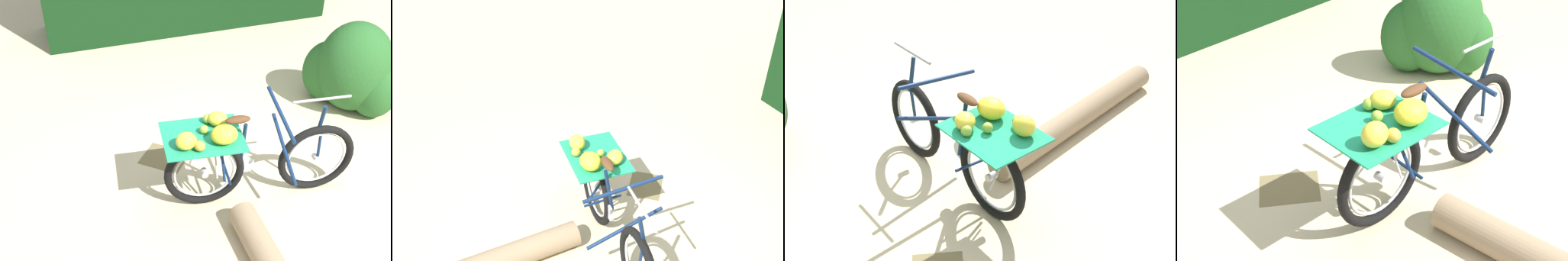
# 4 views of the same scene
# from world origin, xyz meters

# --- Properties ---
(ground_plane) EXTENTS (60.00, 60.00, 0.00)m
(ground_plane) POSITION_xyz_m (0.00, 0.00, 0.00)
(ground_plane) COLOR beige
(bicycle) EXTENTS (1.65, 1.23, 1.03)m
(bicycle) POSITION_xyz_m (-0.05, -0.31, 0.48)
(bicycle) COLOR black
(bicycle) RESTS_ON ground_plane
(shrub_cluster) EXTENTS (1.10, 0.76, 1.05)m
(shrub_cluster) POSITION_xyz_m (0.54, 1.56, 0.46)
(shrub_cluster) COLOR #235623
(shrub_cluster) RESTS_ON ground_plane
(leaf_litter_patch) EXTENTS (0.44, 0.36, 0.01)m
(leaf_litter_patch) POSITION_xyz_m (-1.01, -0.10, 0.00)
(leaf_litter_patch) COLOR olive
(leaf_litter_patch) RESTS_ON ground_plane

